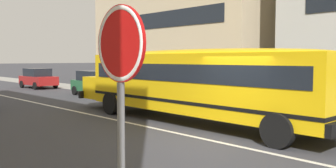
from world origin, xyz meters
TOP-DOWN VIEW (x-y plane):
  - ground_plane at (0.00, 0.00)m, footprint 400.00×400.00m
  - sidewalk_far at (0.00, 7.08)m, footprint 120.00×3.00m
  - lane_centreline at (0.00, 0.00)m, footprint 110.00×0.16m
  - school_bus at (-2.83, 1.85)m, footprint 12.47×3.03m
  - parked_car_red_by_lamppost at (-22.71, 4.28)m, footprint 3.93×1.94m
  - parked_car_green_by_entrance at (-14.13, 4.48)m, footprint 3.99×2.06m
  - stop_sign_post at (3.75, -6.18)m, footprint 0.70×0.07m

SIDE VIEW (x-z plane):
  - ground_plane at x=0.00m, z-range 0.00..0.00m
  - lane_centreline at x=0.00m, z-range 0.00..0.01m
  - sidewalk_far at x=0.00m, z-range 0.00..0.01m
  - parked_car_red_by_lamppost at x=-22.71m, z-range 0.02..1.66m
  - parked_car_green_by_entrance at x=-14.13m, z-range 0.02..1.66m
  - school_bus at x=-2.83m, z-range 0.26..3.04m
  - stop_sign_post at x=3.75m, z-range 0.78..3.68m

